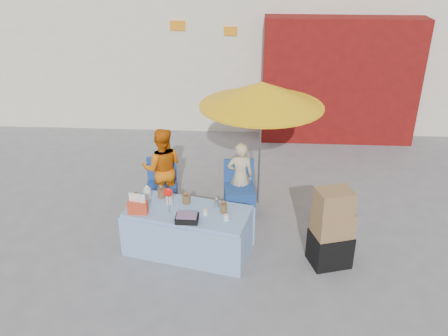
# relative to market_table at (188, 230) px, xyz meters

# --- Properties ---
(ground) EXTENTS (80.00, 80.00, 0.00)m
(ground) POSITION_rel_market_table_xyz_m (0.46, 0.05, -0.34)
(ground) COLOR slate
(ground) RESTS_ON ground
(market_table) EXTENTS (1.86, 1.17, 1.04)m
(market_table) POSITION_rel_market_table_xyz_m (0.00, 0.00, 0.00)
(market_table) COLOR #86A5D7
(market_table) RESTS_ON ground
(chair_left) EXTENTS (0.53, 0.52, 0.85)m
(chair_left) POSITION_rel_market_table_xyz_m (-0.57, 1.08, -0.08)
(chair_left) COLOR #214698
(chair_left) RESTS_ON ground
(chair_right) EXTENTS (0.53, 0.52, 0.85)m
(chair_right) POSITION_rel_market_table_xyz_m (0.68, 1.08, -0.08)
(chair_right) COLOR #214698
(chair_right) RESTS_ON ground
(vendor_orange) EXTENTS (0.71, 0.59, 1.36)m
(vendor_orange) POSITION_rel_market_table_xyz_m (-0.56, 1.22, 0.34)
(vendor_orange) COLOR orange
(vendor_orange) RESTS_ON ground
(vendor_beige) EXTENTS (0.45, 0.32, 1.15)m
(vendor_beige) POSITION_rel_market_table_xyz_m (0.69, 1.22, 0.24)
(vendor_beige) COLOR beige
(vendor_beige) RESTS_ON ground
(umbrella) EXTENTS (1.90, 1.90, 2.09)m
(umbrella) POSITION_rel_market_table_xyz_m (0.99, 1.37, 1.55)
(umbrella) COLOR gray
(umbrella) RESTS_ON ground
(box_stack) EXTENTS (0.61, 0.55, 1.14)m
(box_stack) POSITION_rel_market_table_xyz_m (1.95, -0.17, 0.19)
(box_stack) COLOR black
(box_stack) RESTS_ON ground
(tarp_bundle) EXTENTS (0.65, 0.55, 0.26)m
(tarp_bundle) POSITION_rel_market_table_xyz_m (-0.38, -0.02, -0.21)
(tarp_bundle) COLOR yellow
(tarp_bundle) RESTS_ON ground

